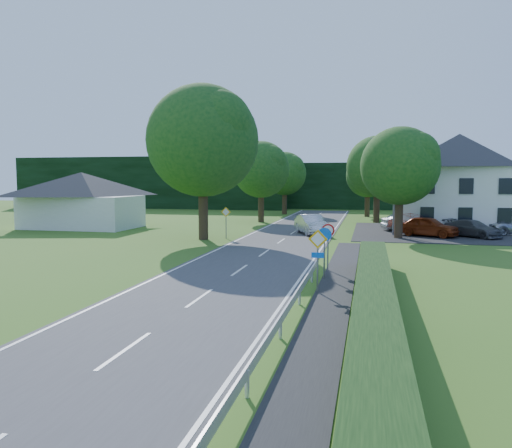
% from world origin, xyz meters
% --- Properties ---
extents(ground, '(160.00, 160.00, 0.00)m').
position_xyz_m(ground, '(0.00, 0.00, 0.00)').
color(ground, '#38631C').
rests_on(ground, ground).
extents(road, '(7.00, 80.00, 0.04)m').
position_xyz_m(road, '(0.00, 20.00, 0.02)').
color(road, '#3D3D40').
rests_on(road, ground).
extents(footpath, '(1.50, 44.00, 0.04)m').
position_xyz_m(footpath, '(4.95, 2.00, 0.02)').
color(footpath, black).
rests_on(footpath, ground).
extents(parking_pad, '(14.00, 16.00, 0.04)m').
position_xyz_m(parking_pad, '(12.00, 33.00, 0.02)').
color(parking_pad, black).
rests_on(parking_pad, ground).
extents(line_edge_left, '(0.12, 80.00, 0.01)m').
position_xyz_m(line_edge_left, '(-3.25, 20.00, 0.04)').
color(line_edge_left, white).
rests_on(line_edge_left, road).
extents(line_edge_right, '(0.12, 80.00, 0.01)m').
position_xyz_m(line_edge_right, '(3.25, 20.00, 0.04)').
color(line_edge_right, white).
rests_on(line_edge_right, road).
extents(line_centre, '(0.12, 80.00, 0.01)m').
position_xyz_m(line_centre, '(0.00, 20.00, 0.04)').
color(line_centre, white).
rests_on(line_centre, road).
extents(guardrail, '(0.12, 26.00, 0.69)m').
position_xyz_m(guardrail, '(3.85, -1.00, 0.34)').
color(guardrail, silver).
rests_on(guardrail, ground).
extents(hedge_right, '(1.20, 30.00, 1.30)m').
position_xyz_m(hedge_right, '(6.50, 0.00, 0.65)').
color(hedge_right, black).
rests_on(hedge_right, ground).
extents(tree_main, '(9.40, 9.40, 11.64)m').
position_xyz_m(tree_main, '(-6.00, 24.00, 5.82)').
color(tree_main, '#144516').
rests_on(tree_main, ground).
extents(tree_left_far, '(7.00, 7.00, 8.58)m').
position_xyz_m(tree_left_far, '(-5.00, 40.00, 4.29)').
color(tree_left_far, '#144516').
rests_on(tree_left_far, ground).
extents(tree_right_far, '(7.40, 7.40, 9.09)m').
position_xyz_m(tree_right_far, '(7.00, 42.00, 4.54)').
color(tree_right_far, '#144516').
rests_on(tree_right_far, ground).
extents(tree_left_back, '(6.60, 6.60, 8.07)m').
position_xyz_m(tree_left_back, '(-4.50, 52.00, 4.04)').
color(tree_left_back, '#144516').
rests_on(tree_left_back, ground).
extents(tree_right_back, '(6.20, 6.20, 7.56)m').
position_xyz_m(tree_right_back, '(6.00, 50.00, 3.78)').
color(tree_right_back, '#144516').
rests_on(tree_right_back, ground).
extents(tree_right_mid, '(7.00, 7.00, 8.58)m').
position_xyz_m(tree_right_mid, '(8.50, 28.00, 4.29)').
color(tree_right_mid, '#144516').
rests_on(tree_right_mid, ground).
extents(treeline_left, '(44.00, 6.00, 8.00)m').
position_xyz_m(treeline_left, '(-28.00, 62.00, 4.00)').
color(treeline_left, black).
rests_on(treeline_left, ground).
extents(treeline_right, '(30.00, 5.00, 7.00)m').
position_xyz_m(treeline_right, '(8.00, 66.00, 3.50)').
color(treeline_right, black).
rests_on(treeline_right, ground).
extents(bungalow_left, '(11.00, 6.50, 5.20)m').
position_xyz_m(bungalow_left, '(-20.00, 30.00, 2.71)').
color(bungalow_left, silver).
rests_on(bungalow_left, ground).
extents(house_white, '(10.60, 8.40, 8.60)m').
position_xyz_m(house_white, '(14.00, 36.00, 4.41)').
color(house_white, white).
rests_on(house_white, ground).
extents(streetlight, '(2.03, 0.18, 8.00)m').
position_xyz_m(streetlight, '(8.06, 30.00, 4.46)').
color(streetlight, slate).
rests_on(streetlight, ground).
extents(sign_priority_right, '(0.78, 0.09, 2.59)m').
position_xyz_m(sign_priority_right, '(4.30, 7.98, 1.80)').
color(sign_priority_right, slate).
rests_on(sign_priority_right, ground).
extents(sign_roundabout, '(0.64, 0.08, 2.37)m').
position_xyz_m(sign_roundabout, '(4.30, 10.98, 1.67)').
color(sign_roundabout, slate).
rests_on(sign_roundabout, ground).
extents(sign_speed_limit, '(0.64, 0.11, 2.37)m').
position_xyz_m(sign_speed_limit, '(4.30, 12.97, 1.77)').
color(sign_speed_limit, slate).
rests_on(sign_speed_limit, ground).
extents(sign_priority_left, '(0.78, 0.09, 2.44)m').
position_xyz_m(sign_priority_left, '(-4.50, 24.98, 1.72)').
color(sign_priority_left, slate).
rests_on(sign_priority_left, ground).
extents(moving_car, '(3.47, 5.18, 1.61)m').
position_xyz_m(moving_car, '(1.63, 29.03, 0.85)').
color(moving_car, silver).
rests_on(moving_car, road).
extents(motorcycle, '(1.25, 2.07, 1.03)m').
position_xyz_m(motorcycle, '(1.80, 32.69, 0.55)').
color(motorcycle, black).
rests_on(motorcycle, road).
extents(parked_car_red, '(5.00, 3.79, 1.59)m').
position_xyz_m(parked_car_red, '(10.85, 29.59, 0.83)').
color(parked_car_red, maroon).
rests_on(parked_car_red, parking_pad).
extents(parked_car_silver_a, '(4.75, 2.83, 1.48)m').
position_xyz_m(parked_car_silver_a, '(9.63, 33.77, 0.78)').
color(parked_car_silver_a, '#BAB9BE').
rests_on(parked_car_silver_a, parking_pad).
extents(parked_car_grey, '(4.61, 4.50, 1.33)m').
position_xyz_m(parked_car_grey, '(14.22, 29.91, 0.70)').
color(parked_car_grey, '#494A4E').
rests_on(parked_car_grey, parking_pad).
extents(parasol, '(2.43, 2.45, 1.75)m').
position_xyz_m(parasol, '(9.66, 31.75, 0.92)').
color(parasol, '#AB340D').
rests_on(parasol, parking_pad).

